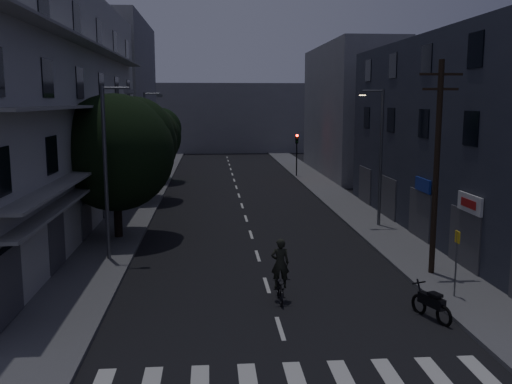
{
  "coord_description": "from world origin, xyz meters",
  "views": [
    {
      "loc": [
        -2.24,
        -15.84,
        7.46
      ],
      "look_at": [
        0.0,
        12.0,
        3.0
      ],
      "focal_mm": 40.0,
      "sensor_mm": 36.0,
      "label": 1
    }
  ],
  "objects": [
    {
      "name": "bus_stop_sign",
      "position": [
        6.92,
        4.2,
        1.89
      ],
      "size": [
        0.06,
        0.35,
        2.52
      ],
      "color": "#595B60",
      "rests_on": "sidewalk_right"
    },
    {
      "name": "traffic_signal_far_left",
      "position": [
        -6.29,
        39.6,
        3.1
      ],
      "size": [
        0.28,
        0.37,
        4.1
      ],
      "color": "black",
      "rests_on": "sidewalk_left"
    },
    {
      "name": "utility_pole",
      "position": [
        7.22,
        7.22,
        4.87
      ],
      "size": [
        1.8,
        0.24,
        9.0
      ],
      "color": "black",
      "rests_on": "sidewalk_right"
    },
    {
      "name": "tree_far",
      "position": [
        -7.6,
        37.19,
        4.45
      ],
      "size": [
        5.54,
        5.54,
        6.86
      ],
      "color": "black",
      "rests_on": "sidewalk_left"
    },
    {
      "name": "building_left",
      "position": [
        -11.98,
        18.0,
        6.99
      ],
      "size": [
        7.0,
        36.0,
        14.0
      ],
      "color": "#ADADA8",
      "rests_on": "ground"
    },
    {
      "name": "building_far_end",
      "position": [
        0.0,
        70.0,
        5.0
      ],
      "size": [
        24.0,
        8.0,
        10.0
      ],
      "primitive_type": "cube",
      "color": "slate",
      "rests_on": "ground"
    },
    {
      "name": "tree_near",
      "position": [
        -7.23,
        15.09,
        4.99
      ],
      "size": [
        6.27,
        6.27,
        7.73
      ],
      "color": "black",
      "rests_on": "sidewalk_left"
    },
    {
      "name": "building_right",
      "position": [
        11.99,
        14.0,
        5.5
      ],
      "size": [
        6.19,
        28.0,
        11.0
      ],
      "color": "#2A2D39",
      "rests_on": "ground"
    },
    {
      "name": "street_lamp_left_near",
      "position": [
        -6.95,
        10.66,
        4.6
      ],
      "size": [
        1.51,
        0.25,
        8.0
      ],
      "color": "#585A60",
      "rests_on": "sidewalk_left"
    },
    {
      "name": "lane_markings",
      "position": [
        0.0,
        31.25,
        0.01
      ],
      "size": [
        0.15,
        60.5,
        0.01
      ],
      "color": "beige",
      "rests_on": "ground"
    },
    {
      "name": "building_far_left",
      "position": [
        -12.0,
        48.0,
        8.0
      ],
      "size": [
        6.0,
        20.0,
        16.0
      ],
      "primitive_type": "cube",
      "color": "slate",
      "rests_on": "ground"
    },
    {
      "name": "traffic_signal_far_right",
      "position": [
        6.26,
        39.67,
        3.1
      ],
      "size": [
        0.28,
        0.37,
        4.1
      ],
      "color": "black",
      "rests_on": "sidewalk_right"
    },
    {
      "name": "street_lamp_left_far",
      "position": [
        -7.27,
        30.41,
        4.6
      ],
      "size": [
        1.51,
        0.25,
        8.0
      ],
      "color": "#575A5F",
      "rests_on": "sidewalk_left"
    },
    {
      "name": "sidewalk_left",
      "position": [
        -7.5,
        25.0,
        0.07
      ],
      "size": [
        3.0,
        90.0,
        0.15
      ],
      "primitive_type": "cube",
      "color": "#565659",
      "rests_on": "ground"
    },
    {
      "name": "ground",
      "position": [
        0.0,
        25.0,
        0.0
      ],
      "size": [
        160.0,
        160.0,
        0.0
      ],
      "primitive_type": "plane",
      "color": "black",
      "rests_on": "ground"
    },
    {
      "name": "building_far_right",
      "position": [
        12.0,
        42.0,
        6.5
      ],
      "size": [
        6.0,
        20.0,
        13.0
      ],
      "primitive_type": "cube",
      "color": "slate",
      "rests_on": "ground"
    },
    {
      "name": "street_lamp_right",
      "position": [
        7.63,
        16.79,
        4.6
      ],
      "size": [
        1.51,
        0.25,
        8.0
      ],
      "color": "#54565B",
      "rests_on": "sidewalk_right"
    },
    {
      "name": "sidewalk_right",
      "position": [
        7.5,
        25.0,
        0.07
      ],
      "size": [
        3.0,
        90.0,
        0.15
      ],
      "primitive_type": "cube",
      "color": "#565659",
      "rests_on": "ground"
    },
    {
      "name": "motorcycle",
      "position": [
        5.31,
        2.43,
        0.51
      ],
      "size": [
        0.9,
        1.92,
        1.28
      ],
      "rotation": [
        0.0,
        0.0,
        0.35
      ],
      "color": "black",
      "rests_on": "ground"
    },
    {
      "name": "tree_mid",
      "position": [
        -7.46,
        26.95,
        4.55
      ],
      "size": [
        5.72,
        5.72,
        7.04
      ],
      "color": "black",
      "rests_on": "sidewalk_left"
    },
    {
      "name": "cyclist",
      "position": [
        0.32,
        4.69,
        0.81
      ],
      "size": [
        0.7,
        1.9,
        2.4
      ],
      "rotation": [
        0.0,
        0.0,
        -0.01
      ],
      "color": "black",
      "rests_on": "ground"
    }
  ]
}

